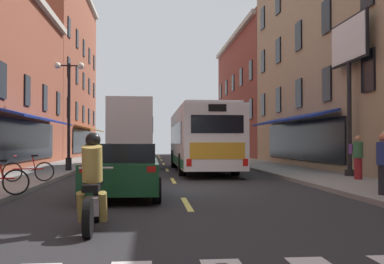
{
  "coord_description": "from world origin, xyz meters",
  "views": [
    {
      "loc": [
        -0.87,
        -14.3,
        1.5
      ],
      "look_at": [
        0.88,
        4.68,
        1.91
      ],
      "focal_mm": 42.02,
      "sensor_mm": 36.0,
      "label": 1
    }
  ],
  "objects_px": {
    "street_lamp_twin": "(69,110)",
    "sedan_mid": "(140,152)",
    "bicycle_mid": "(29,171)",
    "pedestrian_far": "(384,163)",
    "box_truck": "(131,133)",
    "sedan_near": "(124,169)",
    "billboard_sign": "(349,55)",
    "pedestrian_near": "(358,156)",
    "transit_bus": "(201,138)",
    "motorcycle_rider": "(93,188)"
  },
  "relations": [
    {
      "from": "sedan_near",
      "to": "motorcycle_rider",
      "type": "xyz_separation_m",
      "value": [
        -0.24,
        -4.67,
        -0.03
      ]
    },
    {
      "from": "billboard_sign",
      "to": "box_truck",
      "type": "relative_size",
      "value": 0.86
    },
    {
      "from": "box_truck",
      "to": "pedestrian_far",
      "type": "relative_size",
      "value": 4.65
    },
    {
      "from": "pedestrian_far",
      "to": "bicycle_mid",
      "type": "bearing_deg",
      "value": -160.84
    },
    {
      "from": "box_truck",
      "to": "sedan_near",
      "type": "bearing_deg",
      "value": -88.29
    },
    {
      "from": "pedestrian_far",
      "to": "transit_bus",
      "type": "bearing_deg",
      "value": 151.03
    },
    {
      "from": "bicycle_mid",
      "to": "pedestrian_far",
      "type": "distance_m",
      "value": 11.22
    },
    {
      "from": "box_truck",
      "to": "pedestrian_near",
      "type": "relative_size",
      "value": 4.62
    },
    {
      "from": "transit_bus",
      "to": "bicycle_mid",
      "type": "height_order",
      "value": "transit_bus"
    },
    {
      "from": "billboard_sign",
      "to": "transit_bus",
      "type": "xyz_separation_m",
      "value": [
        -5.38,
        5.39,
        -3.31
      ]
    },
    {
      "from": "billboard_sign",
      "to": "box_truck",
      "type": "xyz_separation_m",
      "value": [
        -9.08,
        9.29,
        -2.97
      ]
    },
    {
      "from": "sedan_near",
      "to": "pedestrian_near",
      "type": "height_order",
      "value": "pedestrian_near"
    },
    {
      "from": "sedan_near",
      "to": "bicycle_mid",
      "type": "bearing_deg",
      "value": 135.43
    },
    {
      "from": "motorcycle_rider",
      "to": "pedestrian_near",
      "type": "relative_size",
      "value": 1.3
    },
    {
      "from": "billboard_sign",
      "to": "bicycle_mid",
      "type": "relative_size",
      "value": 3.68
    },
    {
      "from": "billboard_sign",
      "to": "pedestrian_far",
      "type": "height_order",
      "value": "billboard_sign"
    },
    {
      "from": "street_lamp_twin",
      "to": "pedestrian_near",
      "type": "bearing_deg",
      "value": -28.44
    },
    {
      "from": "box_truck",
      "to": "motorcycle_rider",
      "type": "height_order",
      "value": "box_truck"
    },
    {
      "from": "billboard_sign",
      "to": "pedestrian_near",
      "type": "xyz_separation_m",
      "value": [
        -0.44,
        -1.61,
        -3.99
      ]
    },
    {
      "from": "street_lamp_twin",
      "to": "pedestrian_far",
      "type": "bearing_deg",
      "value": -47.69
    },
    {
      "from": "bicycle_mid",
      "to": "street_lamp_twin",
      "type": "height_order",
      "value": "street_lamp_twin"
    },
    {
      "from": "transit_bus",
      "to": "box_truck",
      "type": "height_order",
      "value": "box_truck"
    },
    {
      "from": "pedestrian_near",
      "to": "street_lamp_twin",
      "type": "height_order",
      "value": "street_lamp_twin"
    },
    {
      "from": "transit_bus",
      "to": "pedestrian_far",
      "type": "relative_size",
      "value": 6.99
    },
    {
      "from": "box_truck",
      "to": "sedan_near",
      "type": "xyz_separation_m",
      "value": [
        0.42,
        -14.09,
        -1.26
      ]
    },
    {
      "from": "billboard_sign",
      "to": "sedan_near",
      "type": "height_order",
      "value": "billboard_sign"
    },
    {
      "from": "motorcycle_rider",
      "to": "billboard_sign",
      "type": "bearing_deg",
      "value": 46.76
    },
    {
      "from": "billboard_sign",
      "to": "sedan_mid",
      "type": "xyz_separation_m",
      "value": [
        -8.83,
        20.22,
        -4.29
      ]
    },
    {
      "from": "street_lamp_twin",
      "to": "sedan_mid",
      "type": "bearing_deg",
      "value": 79.23
    },
    {
      "from": "motorcycle_rider",
      "to": "sedan_mid",
      "type": "bearing_deg",
      "value": 89.86
    },
    {
      "from": "sedan_mid",
      "to": "motorcycle_rider",
      "type": "xyz_separation_m",
      "value": [
        -0.08,
        -29.68,
        0.03
      ]
    },
    {
      "from": "sedan_mid",
      "to": "pedestrian_near",
      "type": "relative_size",
      "value": 2.72
    },
    {
      "from": "box_truck",
      "to": "pedestrian_near",
      "type": "distance_m",
      "value": 13.95
    },
    {
      "from": "transit_bus",
      "to": "bicycle_mid",
      "type": "bearing_deg",
      "value": -134.52
    },
    {
      "from": "pedestrian_near",
      "to": "sedan_mid",
      "type": "bearing_deg",
      "value": -89.76
    },
    {
      "from": "sedan_near",
      "to": "pedestrian_far",
      "type": "bearing_deg",
      "value": -12.33
    },
    {
      "from": "billboard_sign",
      "to": "street_lamp_twin",
      "type": "distance_m",
      "value": 12.81
    },
    {
      "from": "box_truck",
      "to": "pedestrian_near",
      "type": "height_order",
      "value": "box_truck"
    },
    {
      "from": "sedan_near",
      "to": "street_lamp_twin",
      "type": "bearing_deg",
      "value": 108.61
    },
    {
      "from": "box_truck",
      "to": "pedestrian_far",
      "type": "bearing_deg",
      "value": -65.43
    },
    {
      "from": "pedestrian_near",
      "to": "street_lamp_twin",
      "type": "relative_size",
      "value": 0.31
    },
    {
      "from": "pedestrian_near",
      "to": "billboard_sign",
      "type": "bearing_deg",
      "value": -125.99
    },
    {
      "from": "motorcycle_rider",
      "to": "street_lamp_twin",
      "type": "height_order",
      "value": "street_lamp_twin"
    },
    {
      "from": "sedan_mid",
      "to": "pedestrian_far",
      "type": "xyz_separation_m",
      "value": [
        6.86,
        -26.48,
        0.27
      ]
    },
    {
      "from": "sedan_mid",
      "to": "bicycle_mid",
      "type": "distance_m",
      "value": 21.89
    },
    {
      "from": "transit_bus",
      "to": "sedan_mid",
      "type": "relative_size",
      "value": 2.55
    },
    {
      "from": "sedan_mid",
      "to": "street_lamp_twin",
      "type": "relative_size",
      "value": 0.84
    },
    {
      "from": "transit_bus",
      "to": "billboard_sign",
      "type": "bearing_deg",
      "value": -45.08
    },
    {
      "from": "transit_bus",
      "to": "pedestrian_far",
      "type": "distance_m",
      "value": 12.17
    },
    {
      "from": "bicycle_mid",
      "to": "pedestrian_far",
      "type": "xyz_separation_m",
      "value": [
        10.12,
        -4.84,
        0.44
      ]
    }
  ]
}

